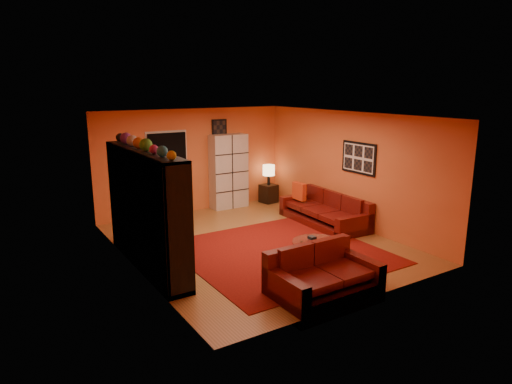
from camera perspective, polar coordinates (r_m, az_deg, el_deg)
floor at (r=9.42m, az=0.04°, el=-6.42°), size 6.00×6.00×0.00m
ceiling at (r=8.88m, az=0.04°, el=9.58°), size 6.00×6.00×0.00m
wall_back at (r=11.67m, az=-7.86°, el=3.91°), size 6.00×0.00×6.00m
wall_front at (r=6.79m, az=13.69°, el=-3.12°), size 6.00×0.00×6.00m
wall_left at (r=8.04m, az=-15.20°, el=-0.66°), size 0.00×6.00×6.00m
wall_right at (r=10.58m, az=11.59°, el=2.81°), size 0.00×6.00×6.00m
rug at (r=8.92m, az=3.01°, el=-7.54°), size 3.60×3.60×0.01m
doorway at (r=11.41m, az=-10.93°, el=2.16°), size 0.95×0.10×2.04m
wall_art_right at (r=10.31m, az=12.73°, el=4.17°), size 0.03×1.00×0.70m
wall_art_back at (r=11.88m, az=-4.61°, el=7.81°), size 0.42×0.03×0.52m
entertainment_unit at (r=8.17m, az=-13.59°, el=-2.16°), size 0.45×3.00×2.10m
tv at (r=8.11m, az=-13.02°, el=-2.59°), size 0.98×0.13×0.56m
sofa at (r=10.79m, az=8.82°, el=-2.42°), size 1.08×2.39×0.85m
loveseat at (r=7.32m, az=8.08°, el=-10.12°), size 1.68×1.01×0.85m
throw_pillow at (r=11.20m, az=5.42°, el=0.09°), size 0.12×0.42×0.42m
coffee_table at (r=8.24m, az=7.64°, el=-6.49°), size 0.89×0.89×0.44m
storage_cabinet at (r=11.94m, az=-3.46°, el=2.60°), size 0.97×0.43×1.93m
bowl_chair at (r=10.16m, az=-10.61°, el=-3.37°), size 0.70×0.70×0.57m
side_table at (r=12.56m, az=1.58°, el=-0.19°), size 0.46×0.46×0.50m
table_lamp at (r=12.43m, az=1.60°, el=2.68°), size 0.33×0.33×0.55m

